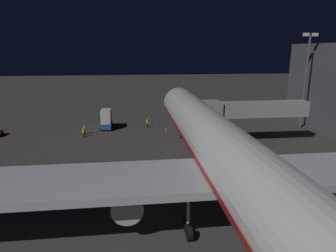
% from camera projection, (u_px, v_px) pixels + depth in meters
% --- Properties ---
extents(ground_plane, '(320.00, 320.00, 0.00)m').
position_uv_depth(ground_plane, '(200.00, 170.00, 39.10)').
color(ground_plane, '#383533').
extents(airliner_at_gate, '(55.52, 66.07, 18.12)m').
position_uv_depth(airliner_at_gate, '(230.00, 161.00, 26.65)').
color(airliner_at_gate, silver).
rests_on(airliner_at_gate, ground_plane).
extents(jet_bridge, '(18.38, 3.40, 7.46)m').
position_uv_depth(jet_bridge, '(246.00, 110.00, 49.03)').
color(jet_bridge, '#9E9E99').
rests_on(jet_bridge, ground_plane).
extents(apron_floodlight_mast, '(2.90, 0.50, 18.77)m').
position_uv_depth(apron_floodlight_mast, '(306.00, 75.00, 57.87)').
color(apron_floodlight_mast, '#59595E').
rests_on(apron_floodlight_mast, ground_plane).
extents(cargo_truck_aft, '(2.36, 4.91, 4.05)m').
position_uv_depth(cargo_truck_aft, '(106.00, 119.00, 59.40)').
color(cargo_truck_aft, '#234C9E').
rests_on(cargo_truck_aft, ground_plane).
extents(ground_crew_near_nose_gear, '(0.40, 0.40, 1.87)m').
position_uv_depth(ground_crew_near_nose_gear, '(147.00, 123.00, 60.67)').
color(ground_crew_near_nose_gear, black).
rests_on(ground_crew_near_nose_gear, ground_plane).
extents(ground_crew_by_belt_loader, '(0.40, 0.40, 1.77)m').
position_uv_depth(ground_crew_by_belt_loader, '(84.00, 132.00, 53.90)').
color(ground_crew_by_belt_loader, black).
rests_on(ground_crew_by_belt_loader, ground_plane).
extents(ground_crew_under_port_wing, '(0.40, 0.40, 1.89)m').
position_uv_depth(ground_crew_under_port_wing, '(84.00, 129.00, 55.59)').
color(ground_crew_under_port_wing, black).
rests_on(ground_crew_under_port_wing, ground_plane).
extents(traffic_cone_nose_port, '(0.36, 0.36, 0.55)m').
position_uv_depth(traffic_cone_nose_port, '(188.00, 128.00, 59.12)').
color(traffic_cone_nose_port, orange).
rests_on(traffic_cone_nose_port, ground_plane).
extents(traffic_cone_nose_starboard, '(0.36, 0.36, 0.55)m').
position_uv_depth(traffic_cone_nose_starboard, '(166.00, 129.00, 58.61)').
color(traffic_cone_nose_starboard, orange).
rests_on(traffic_cone_nose_starboard, ground_plane).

